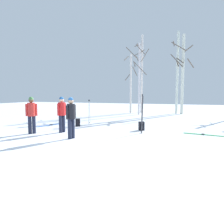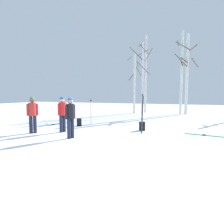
# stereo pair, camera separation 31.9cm
# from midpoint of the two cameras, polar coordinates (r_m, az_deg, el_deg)

# --- Properties ---
(ground_plane) EXTENTS (60.00, 60.00, 0.00)m
(ground_plane) POSITION_cam_midpoint_polar(r_m,az_deg,el_deg) (8.54, -9.53, -7.47)
(ground_plane) COLOR white
(person_0) EXTENTS (0.34, 0.51, 1.72)m
(person_0) POSITION_cam_midpoint_polar(r_m,az_deg,el_deg) (10.03, -14.82, -0.02)
(person_0) COLOR #1E2338
(person_0) RESTS_ON ground_plane
(person_1) EXTENTS (0.34, 0.51, 1.72)m
(person_1) POSITION_cam_midpoint_polar(r_m,az_deg,el_deg) (8.54, -12.49, -0.84)
(person_1) COLOR #1E2338
(person_1) RESTS_ON ground_plane
(person_2) EXTENTS (0.41, 0.39, 1.72)m
(person_2) POSITION_cam_midpoint_polar(r_m,az_deg,el_deg) (10.17, -22.52, -0.17)
(person_2) COLOR #1E2338
(person_2) RESTS_ON ground_plane
(ski_pair_planted_0) EXTENTS (0.05, 0.24, 1.84)m
(ski_pair_planted_0) POSITION_cam_midpoint_polar(r_m,az_deg,el_deg) (9.56, 7.53, -0.53)
(ski_pair_planted_0) COLOR black
(ski_pair_planted_0) RESTS_ON ground_plane
(ski_pair_lying_0) EXTENTS (0.78, 1.73, 0.05)m
(ski_pair_lying_0) POSITION_cam_midpoint_polar(r_m,az_deg,el_deg) (12.61, -17.56, -3.50)
(ski_pair_lying_0) COLOR blue
(ski_pair_lying_0) RESTS_ON ground_plane
(ski_pair_lying_1) EXTENTS (1.78, 0.41, 0.05)m
(ski_pair_lying_1) POSITION_cam_midpoint_polar(r_m,az_deg,el_deg) (10.06, 23.64, -5.85)
(ski_pair_lying_1) COLOR green
(ski_pair_lying_1) RESTS_ON ground_plane
(ski_poles_0) EXTENTS (0.07, 0.21, 1.49)m
(ski_poles_0) POSITION_cam_midpoint_polar(r_m,az_deg,el_deg) (12.58, -7.15, 0.28)
(ski_poles_0) COLOR #B2B2BC
(ski_poles_0) RESTS_ON ground_plane
(ski_poles_1) EXTENTS (0.07, 0.27, 1.48)m
(ski_poles_1) POSITION_cam_midpoint_polar(r_m,az_deg,el_deg) (11.08, -12.61, -0.50)
(ski_poles_1) COLOR #B2B2BC
(ski_poles_1) RESTS_ON ground_plane
(backpack_0) EXTENTS (0.33, 0.34, 0.44)m
(backpack_0) POSITION_cam_midpoint_polar(r_m,az_deg,el_deg) (10.42, 7.42, -3.95)
(backpack_0) COLOR black
(backpack_0) RESTS_ON ground_plane
(backpack_1) EXTENTS (0.32, 0.34, 0.44)m
(backpack_1) POSITION_cam_midpoint_polar(r_m,az_deg,el_deg) (11.79, -10.35, -2.93)
(backpack_1) COLOR black
(backpack_1) RESTS_ON ground_plane
(water_bottle_0) EXTENTS (0.06, 0.06, 0.28)m
(water_bottle_0) POSITION_cam_midpoint_polar(r_m,az_deg,el_deg) (14.16, -14.74, -2.00)
(water_bottle_0) COLOR green
(water_bottle_0) RESTS_ON ground_plane
(birch_tree_0) EXTENTS (1.33, 1.32, 6.15)m
(birch_tree_0) POSITION_cam_midpoint_polar(r_m,az_deg,el_deg) (19.76, 4.83, 8.40)
(birch_tree_0) COLOR silver
(birch_tree_0) RESTS_ON ground_plane
(birch_tree_1) EXTENTS (0.85, 1.41, 7.49)m
(birch_tree_1) POSITION_cam_midpoint_polar(r_m,az_deg,el_deg) (20.35, 7.88, 10.78)
(birch_tree_1) COLOR silver
(birch_tree_1) RESTS_ON ground_plane
(birch_tree_2) EXTENTS (1.45, 1.57, 6.25)m
(birch_tree_2) POSITION_cam_midpoint_polar(r_m,az_deg,el_deg) (18.21, 7.16, 9.74)
(birch_tree_2) COLOR silver
(birch_tree_2) RESTS_ON ground_plane
(birch_tree_3) EXTENTS (1.37, 1.10, 7.55)m
(birch_tree_3) POSITION_cam_midpoint_polar(r_m,az_deg,el_deg) (20.01, 17.43, 10.76)
(birch_tree_3) COLOR silver
(birch_tree_3) RESTS_ON ground_plane
(birch_tree_4) EXTENTS (1.57, 1.76, 7.14)m
(birch_tree_4) POSITION_cam_midpoint_polar(r_m,az_deg,el_deg) (19.67, 18.84, 10.19)
(birch_tree_4) COLOR silver
(birch_tree_4) RESTS_ON ground_plane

